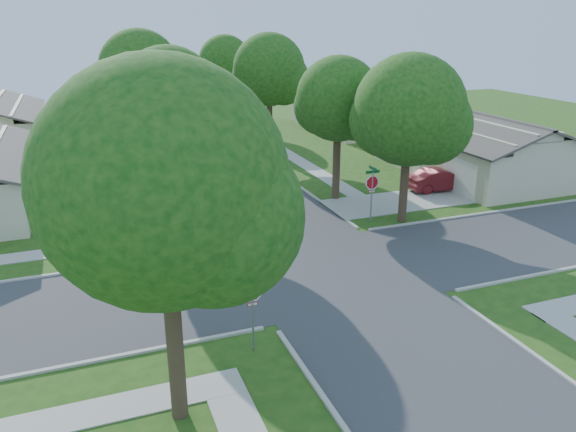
% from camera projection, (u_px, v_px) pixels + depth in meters
% --- Properties ---
extents(ground, '(100.00, 100.00, 0.00)m').
position_uv_depth(ground, '(326.00, 271.00, 23.92)').
color(ground, '#204914').
rests_on(ground, ground).
extents(road_ns, '(7.00, 100.00, 0.02)m').
position_uv_depth(road_ns, '(326.00, 270.00, 23.91)').
color(road_ns, '#333335').
rests_on(road_ns, ground).
extents(sidewalk_ne, '(1.20, 40.00, 0.04)m').
position_uv_depth(sidewalk_ne, '(267.00, 141.00, 48.86)').
color(sidewalk_ne, '#9E9B91').
rests_on(sidewalk_ne, ground).
extents(sidewalk_nw, '(1.20, 40.00, 0.04)m').
position_uv_depth(sidewalk_nw, '(122.00, 152.00, 44.80)').
color(sidewalk_nw, '#9E9B91').
rests_on(sidewalk_nw, ground).
extents(driveway, '(8.80, 3.60, 0.05)m').
position_uv_depth(driveway, '(399.00, 201.00, 32.80)').
color(driveway, '#9E9B91').
rests_on(driveway, ground).
extents(stop_sign_sw, '(1.05, 0.80, 2.98)m').
position_uv_depth(stop_sign_sw, '(252.00, 294.00, 17.53)').
color(stop_sign_sw, gray).
rests_on(stop_sign_sw, ground).
extents(stop_sign_ne, '(1.05, 0.80, 2.98)m').
position_uv_depth(stop_sign_ne, '(372.00, 185.00, 28.94)').
color(stop_sign_ne, gray).
rests_on(stop_sign_ne, ground).
extents(tree_e_near, '(4.97, 4.80, 8.28)m').
position_uv_depth(tree_e_near, '(339.00, 103.00, 31.55)').
color(tree_e_near, '#38281C').
rests_on(tree_e_near, ground).
extents(tree_e_mid, '(5.59, 5.40, 9.21)m').
position_uv_depth(tree_e_mid, '(270.00, 73.00, 41.92)').
color(tree_e_mid, '#38281C').
rests_on(tree_e_mid, ground).
extents(tree_e_far, '(5.17, 5.00, 8.72)m').
position_uv_depth(tree_e_far, '(226.00, 64.00, 53.47)').
color(tree_e_far, '#38281C').
rests_on(tree_e_far, ground).
extents(tree_w_near, '(5.38, 5.20, 8.97)m').
position_uv_depth(tree_w_near, '(171.00, 103.00, 28.26)').
color(tree_w_near, '#38281C').
rests_on(tree_w_near, ground).
extents(tree_w_mid, '(5.80, 5.60, 9.56)m').
position_uv_depth(tree_w_mid, '(141.00, 74.00, 38.72)').
color(tree_w_mid, '#38281C').
rests_on(tree_w_mid, ground).
extents(tree_w_far, '(4.76, 4.60, 8.04)m').
position_uv_depth(tree_w_far, '(124.00, 72.00, 50.50)').
color(tree_w_far, '#38281C').
rests_on(tree_w_far, ground).
extents(tree_sw_corner, '(6.21, 6.00, 9.55)m').
position_uv_depth(tree_sw_corner, '(166.00, 195.00, 13.18)').
color(tree_sw_corner, '#38281C').
rests_on(tree_sw_corner, ground).
extents(tree_ne_corner, '(5.80, 5.60, 8.66)m').
position_uv_depth(tree_ne_corner, '(410.00, 115.00, 27.87)').
color(tree_ne_corner, '#38281C').
rests_on(tree_ne_corner, ground).
extents(house_ne_near, '(8.42, 13.60, 4.23)m').
position_uv_depth(house_ne_near, '(473.00, 151.00, 38.43)').
color(house_ne_near, '#B0A78B').
rests_on(house_ne_near, ground).
extents(house_ne_far, '(8.42, 13.60, 4.23)m').
position_uv_depth(house_ne_far, '(353.00, 112.00, 54.29)').
color(house_ne_far, '#B0A78B').
rests_on(house_ne_far, ground).
extents(car_driveway, '(4.27, 1.72, 1.38)m').
position_uv_depth(car_driveway, '(440.00, 180.00, 34.77)').
color(car_driveway, maroon).
rests_on(car_driveway, ground).
extents(car_curb_east, '(2.14, 4.25, 1.39)m').
position_uv_depth(car_curb_east, '(215.00, 140.00, 45.84)').
color(car_curb_east, black).
rests_on(car_curb_east, ground).
extents(car_curb_west, '(1.73, 4.05, 1.17)m').
position_uv_depth(car_curb_west, '(166.00, 124.00, 53.55)').
color(car_curb_west, black).
rests_on(car_curb_west, ground).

